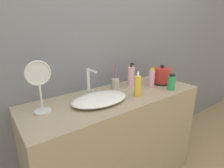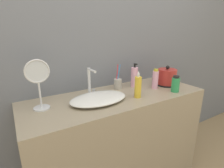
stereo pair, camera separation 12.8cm
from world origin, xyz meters
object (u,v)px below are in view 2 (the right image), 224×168
faucet (90,81)px  electric_kettle (167,78)px  shampoo_bottle (138,87)px  vanity_mirror (38,81)px  lotion_bottle (134,77)px  mouthwash_bottle (155,79)px  hand_cream_bottle (175,84)px  toothbrush_cup (118,83)px

faucet → electric_kettle: faucet is taller
shampoo_bottle → vanity_mirror: vanity_mirror is taller
lotion_bottle → mouthwash_bottle: (0.12, -0.13, -0.01)m
mouthwash_bottle → hand_cream_bottle: mouthwash_bottle is taller
shampoo_bottle → mouthwash_bottle: size_ratio=1.18×
hand_cream_bottle → shampoo_bottle: bearing=169.8°
faucet → vanity_mirror: 0.38m
shampoo_bottle → mouthwash_bottle: (0.26, 0.09, -0.00)m
toothbrush_cup → shampoo_bottle: (0.02, -0.24, 0.04)m
shampoo_bottle → hand_cream_bottle: (0.34, -0.06, -0.02)m
vanity_mirror → shampoo_bottle: bearing=-13.7°
vanity_mirror → hand_cream_bottle: bearing=-12.5°
electric_kettle → shampoo_bottle: bearing=-166.2°
faucet → mouthwash_bottle: (0.54, -0.13, -0.03)m
toothbrush_cup → hand_cream_bottle: bearing=-40.5°
faucet → lotion_bottle: bearing=0.5°
electric_kettle → lotion_bottle: (-0.28, 0.12, 0.02)m
lotion_bottle → faucet: bearing=-179.5°
toothbrush_cup → lotion_bottle: size_ratio=1.00×
electric_kettle → hand_cream_bottle: bearing=-115.9°
mouthwash_bottle → vanity_mirror: (-0.91, 0.07, 0.10)m
shampoo_bottle → vanity_mirror: size_ratio=0.63×
lotion_bottle → vanity_mirror: vanity_mirror is taller
toothbrush_cup → shampoo_bottle: size_ratio=1.04×
toothbrush_cup → faucet: bearing=-174.3°
lotion_bottle → shampoo_bottle: bearing=-122.3°
toothbrush_cup → vanity_mirror: size_ratio=0.66×
electric_kettle → toothbrush_cup: bearing=162.1°
lotion_bottle → hand_cream_bottle: size_ratio=1.55×
faucet → mouthwash_bottle: 0.55m
electric_kettle → hand_cream_bottle: electric_kettle is taller
shampoo_bottle → vanity_mirror: 0.67m
electric_kettle → lotion_bottle: 0.30m
hand_cream_bottle → toothbrush_cup: bearing=139.5°
lotion_bottle → shampoo_bottle: (-0.14, -0.22, -0.01)m
electric_kettle → vanity_mirror: bearing=177.0°
hand_cream_bottle → electric_kettle: bearing=64.1°
mouthwash_bottle → hand_cream_bottle: size_ratio=1.27×
hand_cream_bottle → vanity_mirror: size_ratio=0.42×
lotion_bottle → hand_cream_bottle: (0.20, -0.28, -0.02)m
faucet → shampoo_bottle: bearing=-37.6°
faucet → vanity_mirror: size_ratio=0.67×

